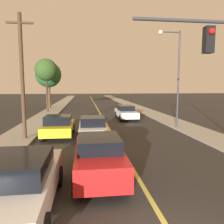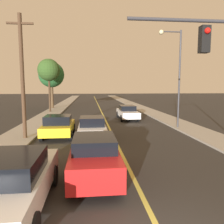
{
  "view_description": "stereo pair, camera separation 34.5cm",
  "coord_description": "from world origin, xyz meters",
  "px_view_note": "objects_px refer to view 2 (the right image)",
  "views": [
    {
      "loc": [
        -1.96,
        -3.72,
        3.44
      ],
      "look_at": [
        0.0,
        11.76,
        1.6
      ],
      "focal_mm": 35.0,
      "sensor_mm": 36.0,
      "label": 1
    },
    {
      "loc": [
        -1.61,
        -3.76,
        3.44
      ],
      "look_at": [
        0.0,
        11.76,
        1.6
      ],
      "focal_mm": 35.0,
      "sensor_mm": 36.0,
      "label": 2
    }
  ],
  "objects_px": {
    "car_near_lane_front": "(94,156)",
    "car_near_lane_second": "(92,128)",
    "utility_pole_left": "(22,75)",
    "streetlamp_right": "(175,67)",
    "tree_left_far": "(51,75)",
    "car_far_oncoming": "(127,112)",
    "tree_left_near": "(49,70)",
    "car_outer_lane_front": "(13,182)",
    "car_outer_lane_second": "(58,126)"
  },
  "relations": [
    {
      "from": "car_near_lane_front",
      "to": "tree_left_near",
      "type": "bearing_deg",
      "value": 104.01
    },
    {
      "from": "tree_left_far",
      "to": "streetlamp_right",
      "type": "bearing_deg",
      "value": -54.61
    },
    {
      "from": "car_outer_lane_second",
      "to": "utility_pole_left",
      "type": "relative_size",
      "value": 0.5
    },
    {
      "from": "tree_left_near",
      "to": "car_near_lane_second",
      "type": "bearing_deg",
      "value": -70.64
    },
    {
      "from": "car_outer_lane_second",
      "to": "car_far_oncoming",
      "type": "relative_size",
      "value": 0.81
    },
    {
      "from": "car_near_lane_second",
      "to": "streetlamp_right",
      "type": "height_order",
      "value": "streetlamp_right"
    },
    {
      "from": "car_far_oncoming",
      "to": "streetlamp_right",
      "type": "bearing_deg",
      "value": 117.22
    },
    {
      "from": "car_near_lane_front",
      "to": "car_near_lane_second",
      "type": "distance_m",
      "value": 6.22
    },
    {
      "from": "streetlamp_right",
      "to": "tree_left_near",
      "type": "xyz_separation_m",
      "value": [
        -11.96,
        12.52,
        0.53
      ]
    },
    {
      "from": "car_near_lane_front",
      "to": "car_near_lane_second",
      "type": "bearing_deg",
      "value": 90.0
    },
    {
      "from": "car_far_oncoming",
      "to": "tree_left_far",
      "type": "relative_size",
      "value": 0.68
    },
    {
      "from": "car_far_oncoming",
      "to": "tree_left_far",
      "type": "bearing_deg",
      "value": -51.39
    },
    {
      "from": "car_outer_lane_front",
      "to": "car_far_oncoming",
      "type": "bearing_deg",
      "value": 69.64
    },
    {
      "from": "car_near_lane_front",
      "to": "car_outer_lane_front",
      "type": "height_order",
      "value": "car_near_lane_front"
    },
    {
      "from": "car_near_lane_second",
      "to": "tree_left_far",
      "type": "distance_m",
      "value": 21.61
    },
    {
      "from": "utility_pole_left",
      "to": "streetlamp_right",
      "type": "bearing_deg",
      "value": 12.96
    },
    {
      "from": "car_near_lane_front",
      "to": "utility_pole_left",
      "type": "relative_size",
      "value": 0.56
    },
    {
      "from": "tree_left_far",
      "to": "car_near_lane_front",
      "type": "bearing_deg",
      "value": -77.49
    },
    {
      "from": "streetlamp_right",
      "to": "tree_left_far",
      "type": "height_order",
      "value": "streetlamp_right"
    },
    {
      "from": "car_near_lane_front",
      "to": "tree_left_far",
      "type": "height_order",
      "value": "tree_left_far"
    },
    {
      "from": "car_near_lane_front",
      "to": "car_far_oncoming",
      "type": "xyz_separation_m",
      "value": [
        3.79,
        14.41,
        -0.09
      ]
    },
    {
      "from": "utility_pole_left",
      "to": "tree_left_near",
      "type": "bearing_deg",
      "value": 93.86
    },
    {
      "from": "car_near_lane_second",
      "to": "car_far_oncoming",
      "type": "relative_size",
      "value": 0.82
    },
    {
      "from": "car_near_lane_front",
      "to": "car_outer_lane_front",
      "type": "relative_size",
      "value": 0.95
    },
    {
      "from": "car_far_oncoming",
      "to": "car_outer_lane_front",
      "type": "bearing_deg",
      "value": 69.64
    },
    {
      "from": "utility_pole_left",
      "to": "car_near_lane_front",
      "type": "bearing_deg",
      "value": -55.96
    },
    {
      "from": "car_near_lane_second",
      "to": "tree_left_near",
      "type": "bearing_deg",
      "value": 109.36
    },
    {
      "from": "car_near_lane_front",
      "to": "car_outer_lane_front",
      "type": "bearing_deg",
      "value": -139.11
    },
    {
      "from": "car_near_lane_second",
      "to": "tree_left_far",
      "type": "height_order",
      "value": "tree_left_far"
    },
    {
      "from": "streetlamp_right",
      "to": "tree_left_near",
      "type": "bearing_deg",
      "value": 133.7
    },
    {
      "from": "car_outer_lane_front",
      "to": "tree_left_near",
      "type": "relative_size",
      "value": 0.67
    },
    {
      "from": "car_far_oncoming",
      "to": "tree_left_near",
      "type": "height_order",
      "value": "tree_left_near"
    },
    {
      "from": "car_near_lane_second",
      "to": "utility_pole_left",
      "type": "relative_size",
      "value": 0.51
    },
    {
      "from": "car_outer_lane_front",
      "to": "tree_left_far",
      "type": "height_order",
      "value": "tree_left_far"
    },
    {
      "from": "car_outer_lane_second",
      "to": "tree_left_far",
      "type": "bearing_deg",
      "value": 100.45
    },
    {
      "from": "car_far_oncoming",
      "to": "tree_left_far",
      "type": "height_order",
      "value": "tree_left_far"
    },
    {
      "from": "car_near_lane_second",
      "to": "car_far_oncoming",
      "type": "distance_m",
      "value": 9.03
    },
    {
      "from": "car_outer_lane_front",
      "to": "car_far_oncoming",
      "type": "height_order",
      "value": "car_outer_lane_front"
    },
    {
      "from": "car_near_lane_front",
      "to": "tree_left_near",
      "type": "xyz_separation_m",
      "value": [
        -5.36,
        21.46,
        4.67
      ]
    },
    {
      "from": "car_outer_lane_front",
      "to": "streetlamp_right",
      "type": "distance_m",
      "value": 14.69
    },
    {
      "from": "streetlamp_right",
      "to": "utility_pole_left",
      "type": "bearing_deg",
      "value": -167.04
    },
    {
      "from": "car_near_lane_front",
      "to": "tree_left_far",
      "type": "distance_m",
      "value": 27.52
    },
    {
      "from": "car_far_oncoming",
      "to": "streetlamp_right",
      "type": "distance_m",
      "value": 7.46
    },
    {
      "from": "tree_left_far",
      "to": "car_outer_lane_front",
      "type": "bearing_deg",
      "value": -82.81
    },
    {
      "from": "tree_left_near",
      "to": "tree_left_far",
      "type": "height_order",
      "value": "tree_left_far"
    },
    {
      "from": "car_outer_lane_second",
      "to": "streetlamp_right",
      "type": "distance_m",
      "value": 10.03
    },
    {
      "from": "car_far_oncoming",
      "to": "tree_left_near",
      "type": "xyz_separation_m",
      "value": [
        -9.15,
        7.05,
        4.76
      ]
    },
    {
      "from": "car_outer_lane_front",
      "to": "utility_pole_left",
      "type": "xyz_separation_m",
      "value": [
        -2.06,
        8.41,
        3.34
      ]
    },
    {
      "from": "car_near_lane_second",
      "to": "car_far_oncoming",
      "type": "xyz_separation_m",
      "value": [
        3.79,
        8.19,
        0.01
      ]
    },
    {
      "from": "car_near_lane_front",
      "to": "tree_left_far",
      "type": "xyz_separation_m",
      "value": [
        -5.89,
        26.53,
        4.34
      ]
    }
  ]
}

